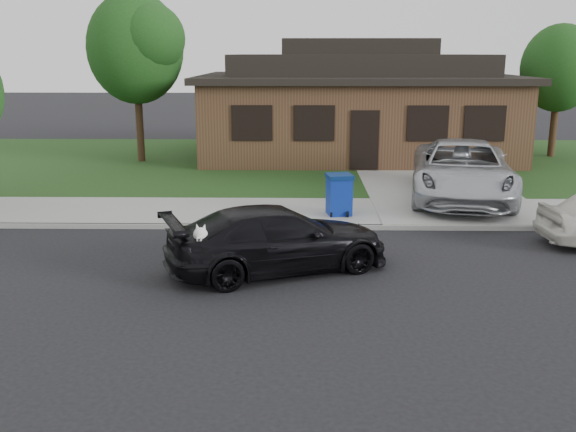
{
  "coord_description": "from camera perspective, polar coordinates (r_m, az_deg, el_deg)",
  "views": [
    {
      "loc": [
        1.68,
        -11.79,
        4.23
      ],
      "look_at": [
        1.46,
        0.5,
        1.1
      ],
      "focal_mm": 40.0,
      "sensor_mm": 36.0,
      "label": 1
    }
  ],
  "objects": [
    {
      "name": "tree_1",
      "position": [
        28.2,
        23.33,
        12.1
      ],
      "size": [
        3.15,
        3.0,
        5.25
      ],
      "color": "#332114",
      "rests_on": "ground"
    },
    {
      "name": "ground",
      "position": [
        12.63,
        -6.72,
        -5.38
      ],
      "size": [
        120.0,
        120.0,
        0.0
      ],
      "primitive_type": "plane",
      "color": "black",
      "rests_on": "ground"
    },
    {
      "name": "house",
      "position": [
        26.96,
        6.04,
        9.74
      ],
      "size": [
        12.6,
        8.6,
        4.65
      ],
      "color": "#422B1C",
      "rests_on": "ground"
    },
    {
      "name": "lawn",
      "position": [
        25.19,
        -2.83,
        4.74
      ],
      "size": [
        60.0,
        13.0,
        0.13
      ],
      "primitive_type": "cube",
      "color": "#193814",
      "rests_on": "ground"
    },
    {
      "name": "minivan",
      "position": [
        19.08,
        15.22,
        3.94
      ],
      "size": [
        3.78,
        6.35,
        1.65
      ],
      "primitive_type": "imported",
      "rotation": [
        0.0,
        0.0,
        -0.18
      ],
      "color": "#B4B8BC",
      "rests_on": "driveway"
    },
    {
      "name": "recycling_bin",
      "position": [
        16.76,
        4.57,
        1.94
      ],
      "size": [
        0.74,
        0.74,
        1.07
      ],
      "rotation": [
        0.0,
        0.0,
        0.18
      ],
      "color": "navy",
      "rests_on": "sidewalk"
    },
    {
      "name": "curb",
      "position": [
        15.93,
        -5.08,
        -0.95
      ],
      "size": [
        60.0,
        0.12,
        0.12
      ],
      "primitive_type": "cube",
      "color": "gray",
      "rests_on": "ground"
    },
    {
      "name": "driveway",
      "position": [
        22.59,
        12.04,
        3.36
      ],
      "size": [
        4.5,
        13.0,
        0.14
      ],
      "primitive_type": "cube",
      "color": "gray",
      "rests_on": "ground"
    },
    {
      "name": "sidewalk",
      "position": [
        17.38,
        -4.57,
        0.35
      ],
      "size": [
        60.0,
        3.0,
        0.12
      ],
      "primitive_type": "cube",
      "color": "gray",
      "rests_on": "ground"
    },
    {
      "name": "tree_0",
      "position": [
        25.39,
        -13.11,
        14.49
      ],
      "size": [
        3.78,
        3.6,
        6.34
      ],
      "color": "#332114",
      "rests_on": "ground"
    },
    {
      "name": "sedan",
      "position": [
        12.7,
        -0.95,
        -2.08
      ],
      "size": [
        4.83,
        3.38,
        1.3
      ],
      "rotation": [
        0.0,
        0.0,
        1.96
      ],
      "color": "black",
      "rests_on": "ground"
    }
  ]
}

